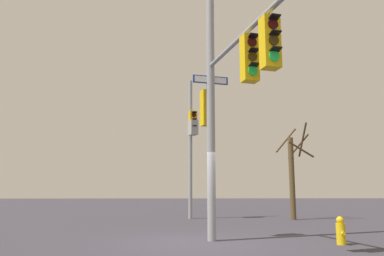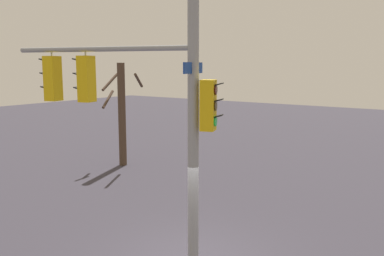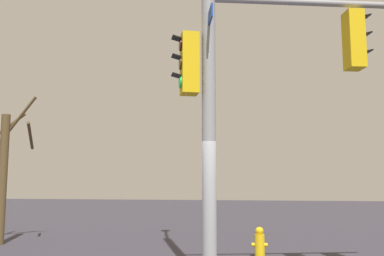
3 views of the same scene
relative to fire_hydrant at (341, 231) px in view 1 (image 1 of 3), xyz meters
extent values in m
plane|color=#36333C|center=(0.46, 3.75, -0.34)|extent=(80.00, 80.00, 0.00)
cylinder|color=gray|center=(0.78, 3.35, 4.51)|extent=(0.25, 0.25, 9.71)
cylinder|color=gray|center=(-1.45, 2.76, 4.77)|extent=(4.48, 1.29, 0.12)
cube|color=gold|center=(-1.86, 2.66, 4.07)|extent=(0.38, 0.42, 1.10)
cylinder|color=#2F0403|center=(-2.02, 2.62, 4.41)|extent=(0.08, 0.22, 0.22)
cube|color=black|center=(-2.09, 2.60, 4.53)|extent=(0.21, 0.24, 0.06)
cylinder|color=#352504|center=(-2.02, 2.62, 4.07)|extent=(0.08, 0.22, 0.22)
cube|color=black|center=(-2.09, 2.60, 4.19)|extent=(0.21, 0.24, 0.06)
cylinder|color=#19D147|center=(-2.02, 2.62, 3.73)|extent=(0.08, 0.22, 0.22)
cube|color=black|center=(-2.09, 2.60, 3.85)|extent=(0.21, 0.24, 0.06)
cylinder|color=gray|center=(-1.86, 2.66, 4.69)|extent=(0.04, 0.04, 0.15)
cube|color=gold|center=(-2.80, 2.41, 4.07)|extent=(0.38, 0.42, 1.10)
cylinder|color=#2F0403|center=(-2.96, 2.37, 4.41)|extent=(0.08, 0.22, 0.22)
cube|color=black|center=(-3.04, 2.35, 4.53)|extent=(0.21, 0.24, 0.06)
cylinder|color=#352504|center=(-2.96, 2.37, 4.07)|extent=(0.08, 0.22, 0.22)
cube|color=black|center=(-3.04, 2.35, 4.19)|extent=(0.21, 0.24, 0.06)
cylinder|color=#19D147|center=(-2.96, 2.37, 3.73)|extent=(0.08, 0.22, 0.22)
cube|color=black|center=(-3.04, 2.35, 3.85)|extent=(0.21, 0.24, 0.06)
cylinder|color=gray|center=(-2.80, 2.41, 4.69)|extent=(0.04, 0.04, 0.15)
cube|color=gold|center=(1.11, 3.44, 3.54)|extent=(0.40, 0.44, 1.10)
cylinder|color=#2F0403|center=(1.26, 3.50, 3.88)|extent=(0.10, 0.22, 0.22)
cube|color=black|center=(1.33, 3.52, 4.00)|extent=(0.22, 0.25, 0.06)
cylinder|color=#352504|center=(1.26, 3.50, 3.54)|extent=(0.10, 0.22, 0.22)
cube|color=black|center=(1.33, 3.52, 3.66)|extent=(0.22, 0.25, 0.06)
cylinder|color=#19D147|center=(1.26, 3.50, 3.20)|extent=(0.10, 0.22, 0.22)
cube|color=black|center=(1.33, 3.52, 3.32)|extent=(0.22, 0.25, 0.06)
cube|color=navy|center=(0.78, 3.35, 4.34)|extent=(0.30, 1.07, 0.24)
cube|color=white|center=(0.76, 3.35, 4.34)|extent=(0.25, 0.97, 0.18)
cylinder|color=gray|center=(8.20, 3.80, 3.07)|extent=(0.19, 0.19, 6.83)
cube|color=#99999E|center=(7.90, 3.68, 4.03)|extent=(0.57, 0.52, 0.72)
cube|color=gold|center=(7.91, 3.69, 4.30)|extent=(0.39, 0.43, 1.10)
cylinder|color=#2F0403|center=(7.75, 3.64, 4.64)|extent=(0.09, 0.22, 0.22)
cube|color=black|center=(7.68, 3.62, 4.76)|extent=(0.22, 0.25, 0.06)
cylinder|color=#352504|center=(7.75, 3.64, 4.30)|extent=(0.09, 0.22, 0.22)
cube|color=black|center=(7.68, 3.62, 4.42)|extent=(0.22, 0.25, 0.06)
cylinder|color=#19D147|center=(7.75, 3.64, 3.96)|extent=(0.09, 0.22, 0.22)
cube|color=black|center=(7.68, 3.62, 4.08)|extent=(0.22, 0.25, 0.06)
cylinder|color=yellow|center=(0.00, 0.00, -0.07)|extent=(0.24, 0.24, 0.55)
sphere|color=yellow|center=(0.00, 0.00, 0.29)|extent=(0.20, 0.20, 0.20)
cylinder|color=yellow|center=(-0.14, 0.00, -0.04)|extent=(0.10, 0.09, 0.09)
cylinder|color=yellow|center=(0.14, 0.00, -0.04)|extent=(0.10, 0.09, 0.09)
cylinder|color=brown|center=(7.56, -0.99, 1.58)|extent=(0.26, 0.26, 3.85)
cylinder|color=brown|center=(7.92, -1.47, 3.12)|extent=(1.06, 0.84, 1.15)
cylinder|color=brown|center=(8.07, -0.92, 3.43)|extent=(0.24, 1.11, 1.23)
cylinder|color=brown|center=(6.90, -1.29, 2.87)|extent=(0.69, 1.38, 0.72)
cylinder|color=brown|center=(7.57, -1.60, 3.41)|extent=(1.27, 0.11, 1.55)
camera|label=1|loc=(-9.95, 4.18, 1.15)|focal=34.59mm
camera|label=2|loc=(5.96, -4.06, 4.41)|focal=38.88mm
camera|label=3|loc=(-0.21, 10.80, 1.42)|focal=40.42mm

